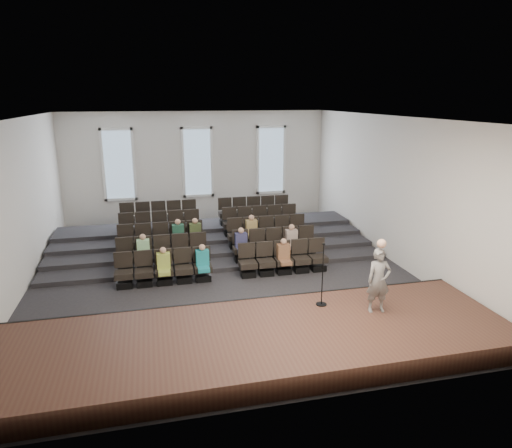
{
  "coord_description": "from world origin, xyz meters",
  "views": [
    {
      "loc": [
        -2.16,
        -14.07,
        5.62
      ],
      "look_at": [
        1.25,
        0.5,
        1.43
      ],
      "focal_mm": 32.0,
      "sensor_mm": 36.0,
      "label": 1
    }
  ],
  "objects": [
    {
      "name": "ground",
      "position": [
        0.0,
        0.0,
        0.0
      ],
      "size": [
        14.0,
        14.0,
        0.0
      ],
      "primitive_type": "plane",
      "color": "black",
      "rests_on": "ground"
    },
    {
      "name": "ceiling",
      "position": [
        0.0,
        0.0,
        5.01
      ],
      "size": [
        12.0,
        14.0,
        0.02
      ],
      "primitive_type": "cube",
      "color": "white",
      "rests_on": "ground"
    },
    {
      "name": "wall_back",
      "position": [
        0.0,
        7.02,
        2.5
      ],
      "size": [
        12.0,
        0.04,
        5.0
      ],
      "primitive_type": "cube",
      "color": "silver",
      "rests_on": "ground"
    },
    {
      "name": "wall_front",
      "position": [
        0.0,
        -7.02,
        2.5
      ],
      "size": [
        12.0,
        0.04,
        5.0
      ],
      "primitive_type": "cube",
      "color": "silver",
      "rests_on": "ground"
    },
    {
      "name": "wall_left",
      "position": [
        -6.02,
        0.0,
        2.5
      ],
      "size": [
        0.04,
        14.0,
        5.0
      ],
      "primitive_type": "cube",
      "color": "silver",
      "rests_on": "ground"
    },
    {
      "name": "wall_right",
      "position": [
        6.02,
        0.0,
        2.5
      ],
      "size": [
        0.04,
        14.0,
        5.0
      ],
      "primitive_type": "cube",
      "color": "silver",
      "rests_on": "ground"
    },
    {
      "name": "stage",
      "position": [
        0.0,
        -5.1,
        0.25
      ],
      "size": [
        11.8,
        3.6,
        0.5
      ],
      "primitive_type": "cube",
      "color": "#42281C",
      "rests_on": "ground"
    },
    {
      "name": "stage_lip",
      "position": [
        0.0,
        -3.33,
        0.25
      ],
      "size": [
        11.8,
        0.06,
        0.52
      ],
      "primitive_type": "cube",
      "color": "black",
      "rests_on": "ground"
    },
    {
      "name": "risers",
      "position": [
        0.0,
        3.17,
        0.2
      ],
      "size": [
        11.8,
        4.8,
        0.6
      ],
      "color": "black",
      "rests_on": "ground"
    },
    {
      "name": "seating_rows",
      "position": [
        -0.0,
        1.54,
        0.68
      ],
      "size": [
        6.8,
        4.7,
        1.67
      ],
      "color": "black",
      "rests_on": "ground"
    },
    {
      "name": "windows",
      "position": [
        0.0,
        6.95,
        2.7
      ],
      "size": [
        8.44,
        0.1,
        3.24
      ],
      "color": "white",
      "rests_on": "wall_back"
    },
    {
      "name": "audience",
      "position": [
        -0.08,
        0.45,
        0.83
      ],
      "size": [
        5.45,
        2.64,
        1.1
      ],
      "color": "#A3B548",
      "rests_on": "seating_rows"
    },
    {
      "name": "speaker",
      "position": [
        3.09,
        -4.73,
        1.31
      ],
      "size": [
        0.63,
        0.45,
        1.61
      ],
      "primitive_type": "imported",
      "rotation": [
        0.0,
        0.0,
        -0.11
      ],
      "color": "slate",
      "rests_on": "stage"
    },
    {
      "name": "mic_stand",
      "position": [
        1.89,
        -4.08,
        0.99
      ],
      "size": [
        0.28,
        0.28,
        1.66
      ],
      "color": "black",
      "rests_on": "stage"
    }
  ]
}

